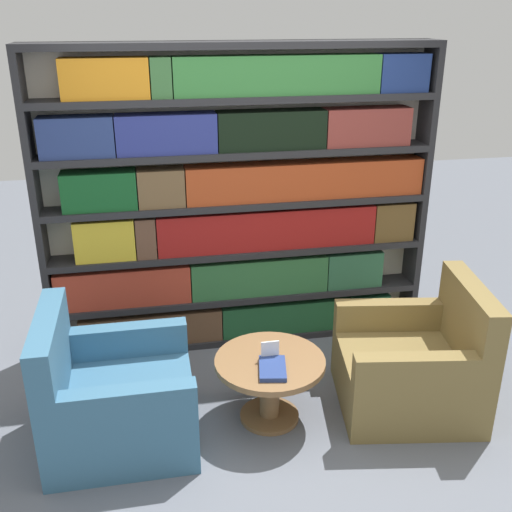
{
  "coord_description": "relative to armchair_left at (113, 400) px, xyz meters",
  "views": [
    {
      "loc": [
        -0.7,
        -2.94,
        2.54
      ],
      "look_at": [
        0.01,
        0.77,
        0.98
      ],
      "focal_mm": 42.0,
      "sensor_mm": 36.0,
      "label": 1
    }
  ],
  "objects": [
    {
      "name": "stray_book",
      "position": [
        0.99,
        -0.11,
        0.18
      ],
      "size": [
        0.21,
        0.29,
        0.03
      ],
      "color": "navy",
      "rests_on": "coffee_table"
    },
    {
      "name": "coffee_table",
      "position": [
        1.01,
        0.02,
        0.03
      ],
      "size": [
        0.72,
        0.72,
        0.46
      ],
      "color": "brown",
      "rests_on": "ground_plane"
    },
    {
      "name": "armchair_right",
      "position": [
        2.01,
        -0.01,
        0.0
      ],
      "size": [
        1.02,
        0.98,
        0.9
      ],
      "rotation": [
        0.0,
        0.0,
        -1.73
      ],
      "color": "olive",
      "rests_on": "ground_plane"
    },
    {
      "name": "ground_plane",
      "position": [
        0.99,
        -0.28,
        -0.29
      ],
      "size": [
        14.0,
        14.0,
        0.0
      ],
      "primitive_type": "plane",
      "color": "slate"
    },
    {
      "name": "table_sign",
      "position": [
        1.01,
        0.02,
        0.22
      ],
      "size": [
        0.12,
        0.06,
        0.13
      ],
      "color": "black",
      "rests_on": "coffee_table"
    },
    {
      "name": "armchair_left",
      "position": [
        0.0,
        0.0,
        0.0
      ],
      "size": [
        0.9,
        0.85,
        0.9
      ],
      "rotation": [
        0.0,
        0.0,
        1.57
      ],
      "color": "#386684",
      "rests_on": "ground_plane"
    },
    {
      "name": "bookshelf",
      "position": [
        1.0,
        1.14,
        0.87
      ],
      "size": [
        2.99,
        0.3,
        2.35
      ],
      "color": "silver",
      "rests_on": "ground_plane"
    }
  ]
}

